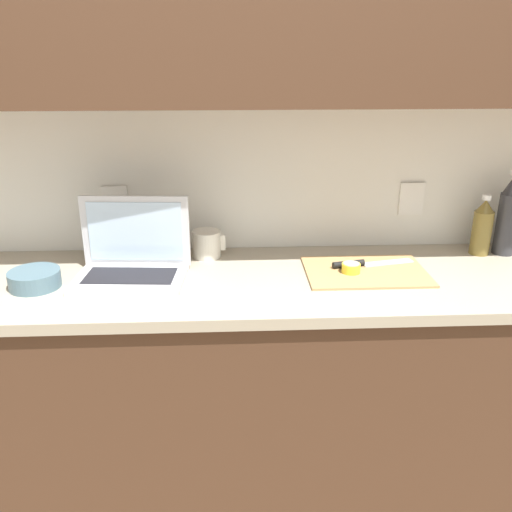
% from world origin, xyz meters
% --- Properties ---
extents(ground_plane, '(12.00, 12.00, 0.00)m').
position_xyz_m(ground_plane, '(0.00, 0.00, 0.00)').
color(ground_plane, '#847056').
rests_on(ground_plane, ground).
extents(wall_back, '(5.20, 0.38, 2.60)m').
position_xyz_m(wall_back, '(0.00, 0.22, 1.56)').
color(wall_back, white).
rests_on(wall_back, ground_plane).
extents(counter_unit, '(2.57, 0.58, 0.89)m').
position_xyz_m(counter_unit, '(-0.02, 0.00, 0.46)').
color(counter_unit, '#472D1E').
rests_on(counter_unit, ground_plane).
extents(laptop, '(0.36, 0.26, 0.25)m').
position_xyz_m(laptop, '(-0.23, 0.03, 0.95)').
color(laptop, silver).
rests_on(laptop, counter_unit).
extents(cutting_board, '(0.40, 0.28, 0.01)m').
position_xyz_m(cutting_board, '(0.53, 0.03, 0.90)').
color(cutting_board, tan).
rests_on(cutting_board, counter_unit).
extents(knife, '(0.29, 0.09, 0.02)m').
position_xyz_m(knife, '(0.51, 0.07, 0.91)').
color(knife, silver).
rests_on(knife, cutting_board).
extents(lemon_half_cut, '(0.06, 0.06, 0.03)m').
position_xyz_m(lemon_half_cut, '(0.47, 0.01, 0.92)').
color(lemon_half_cut, yellow).
rests_on(lemon_half_cut, cutting_board).
extents(bottle_green_soda, '(0.07, 0.07, 0.22)m').
position_xyz_m(bottle_green_soda, '(0.98, 0.18, 0.99)').
color(bottle_green_soda, olive).
rests_on(bottle_green_soda, counter_unit).
extents(bottle_oil_tall, '(0.08, 0.08, 0.30)m').
position_xyz_m(bottle_oil_tall, '(1.07, 0.18, 1.03)').
color(bottle_oil_tall, '#333338').
rests_on(bottle_oil_tall, counter_unit).
extents(measuring_cup, '(0.12, 0.10, 0.10)m').
position_xyz_m(measuring_cup, '(-0.00, 0.20, 0.94)').
color(measuring_cup, silver).
rests_on(measuring_cup, counter_unit).
extents(bowl_white, '(0.16, 0.16, 0.05)m').
position_xyz_m(bowl_white, '(-0.52, -0.04, 0.92)').
color(bowl_white, slate).
rests_on(bowl_white, counter_unit).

